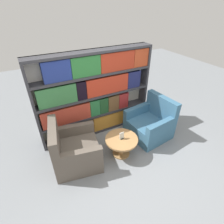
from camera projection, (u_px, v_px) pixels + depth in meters
ground_plane at (125, 167)px, 3.40m from camera, size 14.00×14.00×0.00m
bookshelf at (95, 95)px, 3.86m from camera, size 2.61×0.30×1.93m
armchair_left at (74, 151)px, 3.35m from camera, size 0.99×1.01×0.93m
armchair_right at (150, 124)px, 4.06m from camera, size 0.93×0.95×0.93m
coffee_table at (121, 143)px, 3.54m from camera, size 0.66×0.66×0.41m
table_sign at (122, 136)px, 3.44m from camera, size 0.10×0.06×0.16m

